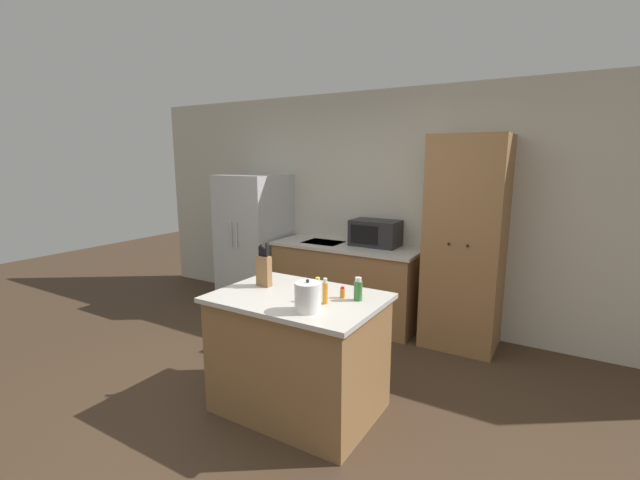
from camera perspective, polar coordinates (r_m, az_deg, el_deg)
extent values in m
plane|color=#423021|center=(3.36, -5.86, -22.86)|extent=(14.00, 14.00, 0.00)
cube|color=beige|center=(4.89, 10.46, 4.11)|extent=(7.20, 0.06, 2.60)
cube|color=#B7BABC|center=(5.50, -8.67, -0.06)|extent=(0.74, 0.74, 1.66)
cylinder|color=silver|center=(5.21, -11.75, 0.72)|extent=(0.02, 0.02, 0.30)
cylinder|color=silver|center=(5.16, -11.10, 0.64)|extent=(0.02, 0.02, 0.30)
cube|color=olive|center=(4.96, 3.46, -5.90)|extent=(1.67, 0.60, 0.86)
cube|color=beige|center=(4.85, 3.52, -0.83)|extent=(1.71, 0.64, 0.03)
cube|color=#9EA0A3|center=(4.99, 0.46, -0.34)|extent=(0.44, 0.34, 0.01)
cube|color=olive|center=(4.40, 18.78, -0.47)|extent=(0.70, 0.57, 2.08)
sphere|color=black|center=(4.13, 16.78, -0.49)|extent=(0.02, 0.02, 0.02)
sphere|color=black|center=(4.09, 19.07, -0.73)|extent=(0.02, 0.02, 0.02)
cube|color=olive|center=(3.28, -2.88, -15.09)|extent=(1.14, 0.79, 0.85)
cube|color=beige|center=(3.11, -2.96, -7.72)|extent=(1.20, 0.85, 0.03)
cube|color=#232326|center=(4.80, 7.40, 0.93)|extent=(0.53, 0.32, 0.29)
cube|color=black|center=(4.68, 5.87, 0.70)|extent=(0.32, 0.01, 0.20)
cube|color=olive|center=(3.32, -7.49, -4.15)|extent=(0.11, 0.06, 0.24)
cylinder|color=black|center=(3.30, -8.09, -1.46)|extent=(0.02, 0.02, 0.08)
cylinder|color=black|center=(3.29, -7.87, -1.39)|extent=(0.02, 0.02, 0.09)
cylinder|color=black|center=(3.28, -7.61, -1.57)|extent=(0.02, 0.02, 0.07)
cylinder|color=black|center=(3.27, -7.39, -1.69)|extent=(0.02, 0.02, 0.06)
cylinder|color=black|center=(3.25, -7.16, -1.35)|extent=(0.02, 0.02, 0.11)
cylinder|color=#337033|center=(3.00, 5.10, -6.77)|extent=(0.06, 0.06, 0.13)
cylinder|color=silver|center=(2.97, 5.13, -5.26)|extent=(0.04, 0.04, 0.03)
cylinder|color=gold|center=(2.96, -0.30, -6.88)|extent=(0.04, 0.04, 0.14)
cylinder|color=#E5DB4C|center=(2.94, -0.31, -5.30)|extent=(0.03, 0.03, 0.03)
cylinder|color=orange|center=(2.91, 0.69, -7.11)|extent=(0.04, 0.04, 0.15)
cylinder|color=silver|center=(2.89, 0.70, -5.42)|extent=(0.03, 0.03, 0.03)
cylinder|color=orange|center=(3.05, 3.02, -7.11)|extent=(0.04, 0.04, 0.07)
cylinder|color=red|center=(3.04, 3.03, -6.38)|extent=(0.03, 0.03, 0.01)
cylinder|color=white|center=(2.77, -1.65, -7.60)|extent=(0.17, 0.17, 0.19)
sphere|color=#262628|center=(2.74, -1.66, -5.46)|extent=(0.02, 0.02, 0.02)
cylinder|color=red|center=(6.07, -12.40, -5.47)|extent=(0.13, 0.13, 0.36)
cylinder|color=black|center=(6.01, -12.48, -3.53)|extent=(0.06, 0.06, 0.06)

